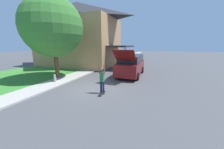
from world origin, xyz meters
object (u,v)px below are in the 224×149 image
(skateboarder, at_px, (102,79))
(fire_hydrant, at_px, (55,78))
(skateboard, at_px, (102,93))
(lawn_tree_near, at_px, (53,27))
(car_down_street, at_px, (136,57))
(lawn_tree_far, at_px, (99,36))
(suv_parked, at_px, (131,65))

(skateboarder, distance_m, fire_hydrant, 4.70)
(skateboard, bearing_deg, lawn_tree_near, 159.49)
(lawn_tree_near, xyz_separation_m, skateboarder, (5.46, -1.88, -3.57))
(lawn_tree_near, xyz_separation_m, car_down_street, (4.28, 16.89, -3.92))
(lawn_tree_near, distance_m, skateboarder, 6.79)
(lawn_tree_near, bearing_deg, lawn_tree_far, 94.18)
(skateboard, bearing_deg, lawn_tree_far, 116.79)
(lawn_tree_near, height_order, fire_hydrant, lawn_tree_near)
(suv_parked, bearing_deg, skateboarder, -96.63)
(suv_parked, xyz_separation_m, skateboard, (-0.57, -5.70, -1.01))
(lawn_tree_far, bearing_deg, car_down_street, 52.15)
(car_down_street, bearing_deg, lawn_tree_far, -127.85)
(fire_hydrant, bearing_deg, suv_parked, 42.51)
(skateboarder, relative_size, fire_hydrant, 2.95)
(skateboard, xyz_separation_m, fire_hydrant, (-4.69, 0.89, 0.33))
(car_down_street, relative_size, fire_hydrant, 7.28)
(suv_parked, relative_size, car_down_street, 1.27)
(lawn_tree_far, height_order, skateboard, lawn_tree_far)
(car_down_street, bearing_deg, skateboarder, -86.39)
(lawn_tree_far, distance_m, fire_hydrant, 12.40)
(lawn_tree_far, xyz_separation_m, fire_hydrant, (1.61, -11.59, -4.10))
(lawn_tree_far, xyz_separation_m, suv_parked, (6.87, -6.78, -3.42))
(car_down_street, xyz_separation_m, fire_hydrant, (-3.43, -18.08, -0.21))
(suv_parked, height_order, fire_hydrant, suv_parked)
(lawn_tree_far, bearing_deg, skateboard, -63.21)
(suv_parked, bearing_deg, lawn_tree_near, -149.27)
(lawn_tree_far, bearing_deg, fire_hydrant, -82.07)
(lawn_tree_near, relative_size, skateboarder, 3.76)
(car_down_street, distance_m, skateboarder, 18.81)
(skateboard, bearing_deg, skateboarder, 111.30)
(skateboarder, distance_m, skateboard, 0.90)
(lawn_tree_far, relative_size, skateboarder, 3.27)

